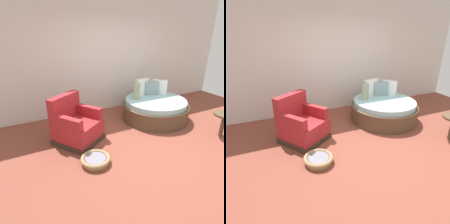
% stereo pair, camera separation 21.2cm
% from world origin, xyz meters
% --- Properties ---
extents(ground_plane, '(8.00, 8.00, 0.02)m').
position_xyz_m(ground_plane, '(0.00, 0.00, -0.01)').
color(ground_plane, brown).
extents(back_wall, '(8.00, 0.12, 3.07)m').
position_xyz_m(back_wall, '(0.00, 2.24, 1.54)').
color(back_wall, silver).
rests_on(back_wall, ground_plane).
extents(round_daybed, '(1.63, 1.63, 0.93)m').
position_xyz_m(round_daybed, '(0.88, 1.04, 0.27)').
color(round_daybed, brown).
rests_on(round_daybed, ground_plane).
extents(red_armchair, '(1.11, 1.11, 0.94)m').
position_xyz_m(red_armchair, '(-1.22, 0.86, 0.33)').
color(red_armchair, '#38281E').
rests_on(red_armchair, ground_plane).
extents(pet_basket, '(0.51, 0.51, 0.13)m').
position_xyz_m(pet_basket, '(-1.15, -0.01, 0.07)').
color(pet_basket, '#9E7F56').
rests_on(pet_basket, ground_plane).
extents(side_table, '(0.44, 0.44, 0.52)m').
position_xyz_m(side_table, '(1.59, -0.34, 0.43)').
color(side_table, brown).
rests_on(side_table, ground_plane).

